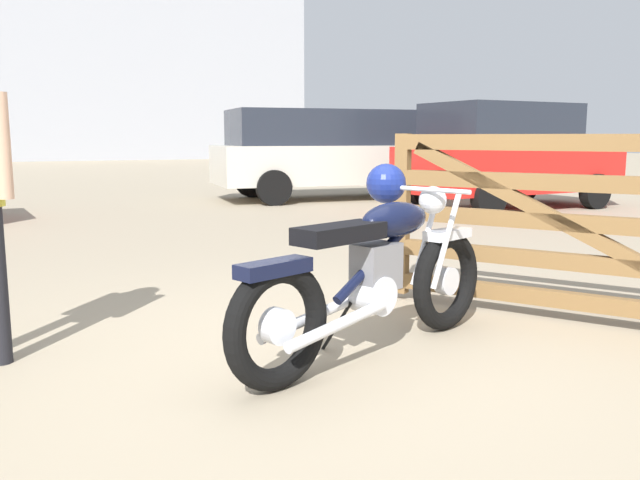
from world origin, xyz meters
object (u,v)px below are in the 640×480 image
object	(u,v)px
blue_hatchback_right	(330,151)
vintage_motorcycle	(377,268)
pale_sedan_back	(506,155)
timber_gate	(615,220)

from	to	relation	value
blue_hatchback_right	vintage_motorcycle	bearing A→B (deg)	-108.49
vintage_motorcycle	blue_hatchback_right	xyz separation A→B (m)	(3.63, 8.81, 0.45)
vintage_motorcycle	pale_sedan_back	xyz separation A→B (m)	(5.72, 6.02, 0.43)
vintage_motorcycle	timber_gate	distance (m)	1.63
pale_sedan_back	timber_gate	bearing A→B (deg)	-128.78
blue_hatchback_right	timber_gate	bearing A→B (deg)	-98.77
vintage_motorcycle	timber_gate	bearing A→B (deg)	-27.99
timber_gate	blue_hatchback_right	world-z (taller)	blue_hatchback_right
pale_sedan_back	vintage_motorcycle	bearing A→B (deg)	-138.72
timber_gate	blue_hatchback_right	distance (m)	9.20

